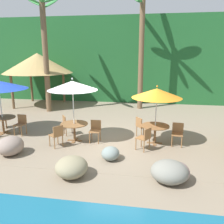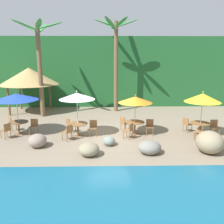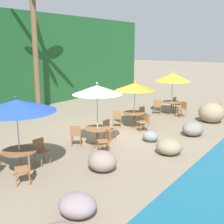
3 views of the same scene
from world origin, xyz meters
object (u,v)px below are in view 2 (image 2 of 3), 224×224
at_px(chair_orange_inland, 124,123).
at_px(palm_tree_second, 116,51).
at_px(chair_blue_seaward, 34,125).
at_px(chair_orange_seaward, 150,126).
at_px(dining_table_orange, 135,124).
at_px(chair_blue_left, 6,130).
at_px(chair_white_left, 68,131).
at_px(chair_yellow_inland, 187,124).
at_px(umbrella_yellow, 203,98).
at_px(palm_tree_nearest, 39,56).
at_px(dining_table_white, 78,125).
at_px(palapa_hut, 29,76).
at_px(chair_white_seaward, 93,127).
at_px(dining_table_yellow, 200,125).
at_px(chair_white_inland, 70,124).
at_px(chair_yellow_left, 200,131).
at_px(chair_orange_left, 129,130).
at_px(umbrella_orange, 135,100).
at_px(dining_table_blue, 19,124).
at_px(umbrella_blue, 16,97).
at_px(chair_yellow_seaward, 214,126).
at_px(chair_blue_inland, 12,123).
at_px(umbrella_white, 77,96).

xyz_separation_m(chair_orange_inland, palm_tree_second, (-0.31, 5.39, 4.22)).
xyz_separation_m(chair_blue_seaward, chair_orange_seaward, (6.64, -0.20, 0.00)).
height_order(dining_table_orange, chair_orange_inland, chair_orange_inland).
bearing_deg(chair_orange_seaward, chair_blue_left, -175.76).
distance_m(chair_white_left, chair_yellow_inland, 6.88).
height_order(chair_orange_inland, umbrella_yellow, umbrella_yellow).
xyz_separation_m(chair_orange_seaward, palm_tree_nearest, (-7.22, 4.39, 3.90)).
height_order(chair_blue_left, palm_tree_nearest, palm_tree_nearest).
bearing_deg(dining_table_white, palapa_hut, 125.87).
height_order(chair_orange_seaward, palm_tree_nearest, palm_tree_nearest).
relative_size(chair_white_seaward, dining_table_yellow, 0.79).
bearing_deg(palm_tree_second, palapa_hut, -178.96).
bearing_deg(chair_white_inland, palm_tree_second, 62.85).
bearing_deg(chair_yellow_left, chair_orange_left, 174.91).
height_order(umbrella_orange, chair_yellow_left, umbrella_orange).
xyz_separation_m(chair_blue_seaward, dining_table_white, (2.57, -0.42, 0.10)).
xyz_separation_m(dining_table_blue, chair_blue_left, (-0.39, -0.76, -0.10)).
bearing_deg(dining_table_blue, chair_orange_seaward, -1.33).
bearing_deg(chair_blue_left, chair_white_left, -6.27).
bearing_deg(dining_table_yellow, palm_tree_nearest, 155.05).
relative_size(umbrella_blue, chair_yellow_seaward, 2.84).
bearing_deg(chair_blue_seaward, chair_yellow_left, -7.89).
bearing_deg(chair_white_seaward, chair_orange_inland, 24.00).
bearing_deg(chair_blue_inland, chair_orange_inland, -1.07).
bearing_deg(dining_table_orange, chair_orange_left, -115.90).
bearing_deg(chair_yellow_seaward, chair_white_seaward, 179.59).
distance_m(umbrella_white, chair_white_left, 1.95).
height_order(chair_white_seaward, chair_yellow_left, same).
bearing_deg(chair_white_inland, dining_table_white, -49.61).
relative_size(chair_blue_left, chair_white_inland, 1.00).
bearing_deg(palapa_hut, chair_blue_seaward, -71.85).
height_order(dining_table_orange, chair_yellow_left, chair_yellow_left).
xyz_separation_m(chair_blue_inland, chair_white_seaward, (4.87, -0.92, 0.00)).
bearing_deg(chair_yellow_inland, chair_blue_inland, 177.76).
distance_m(chair_blue_left, chair_yellow_inland, 10.17).
bearing_deg(dining_table_blue, umbrella_white, -6.61).
height_order(chair_orange_seaward, chair_orange_inland, same).
relative_size(chair_orange_left, chair_yellow_inland, 1.00).
relative_size(dining_table_white, chair_yellow_seaward, 1.26).
relative_size(chair_blue_left, umbrella_white, 0.34).
distance_m(chair_blue_left, chair_white_seaward, 4.69).
relative_size(chair_blue_inland, dining_table_yellow, 0.79).
height_order(chair_white_inland, palm_tree_nearest, palm_tree_nearest).
xyz_separation_m(chair_orange_inland, chair_orange_left, (0.20, -1.40, 0.00)).
xyz_separation_m(chair_white_seaward, chair_yellow_seaward, (6.87, -0.05, 0.00)).
relative_size(dining_table_orange, chair_orange_seaward, 1.26).
xyz_separation_m(chair_orange_seaward, dining_table_yellow, (2.80, -0.27, 0.10)).
xyz_separation_m(chair_blue_seaward, chair_yellow_inland, (8.88, 0.19, 0.00)).
bearing_deg(chair_yellow_inland, palm_tree_second, 125.07).
xyz_separation_m(umbrella_white, chair_white_inland, (-0.55, 0.65, -1.76)).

